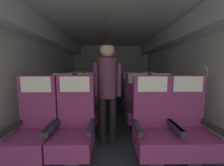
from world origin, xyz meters
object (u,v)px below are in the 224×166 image
(seat_b_right_aisle, at_px, (162,106))
(seat_a_left_aisle, at_px, (74,128))
(seat_b_left_window, at_px, (62,107))
(seat_a_left_window, at_px, (35,129))
(seat_a_right_aisle, at_px, (190,128))
(seat_b_left_aisle, at_px, (87,107))
(seat_c_left_aisle, at_px, (92,96))
(seat_c_left_window, at_px, (74,96))
(flight_attendant, at_px, (107,82))
(seat_c_right_window, at_px, (131,96))
(seat_a_right_window, at_px, (153,128))
(seat_b_right_window, at_px, (138,106))
(seat_c_right_aisle, at_px, (148,96))

(seat_b_right_aisle, bearing_deg, seat_a_left_aisle, -146.96)
(seat_b_left_window, bearing_deg, seat_a_left_window, -90.94)
(seat_a_left_aisle, xyz_separation_m, seat_a_right_aisle, (1.47, -0.01, 0.00))
(seat_b_left_aisle, relative_size, seat_c_left_aisle, 1.00)
(seat_c_left_window, xyz_separation_m, flight_attendant, (0.90, -1.48, 0.54))
(seat_c_right_window, distance_m, flight_attendant, 1.68)
(seat_c_right_window, bearing_deg, seat_a_right_aisle, -76.59)
(seat_a_right_window, height_order, seat_c_left_window, same)
(seat_a_left_window, relative_size, seat_b_left_aisle, 1.00)
(seat_b_left_window, xyz_separation_m, flight_attendant, (0.89, -0.52, 0.54))
(flight_attendant, bearing_deg, seat_a_right_aisle, 170.54)
(seat_a_left_aisle, bearing_deg, seat_c_left_aisle, 90.41)
(seat_a_right_window, height_order, seat_b_left_window, same)
(seat_b_right_aisle, xyz_separation_m, seat_c_left_aisle, (-1.49, 0.96, 0.00))
(seat_b_left_window, xyz_separation_m, seat_b_right_aisle, (1.95, -0.01, 0.00))
(seat_b_right_window, xyz_separation_m, seat_c_left_aisle, (-1.02, 0.95, 0.00))
(seat_c_right_aisle, bearing_deg, seat_b_left_window, -154.24)
(seat_b_left_window, bearing_deg, seat_b_right_aisle, -0.17)
(seat_a_right_aisle, bearing_deg, seat_c_right_window, 103.41)
(seat_c_right_window, bearing_deg, flight_attendant, -112.03)
(seat_b_right_aisle, relative_size, seat_c_right_window, 1.00)
(seat_a_right_aisle, xyz_separation_m, seat_b_left_window, (-1.95, 0.97, 0.00))
(seat_a_right_aisle, relative_size, seat_b_left_window, 1.00)
(seat_a_left_aisle, distance_m, seat_b_right_window, 1.40)
(seat_a_right_aisle, xyz_separation_m, seat_b_left_aisle, (-1.48, 0.97, 0.00))
(seat_a_right_aisle, distance_m, seat_b_right_window, 1.08)
(seat_a_left_aisle, relative_size, seat_c_left_aisle, 1.00)
(seat_a_right_aisle, distance_m, flight_attendant, 1.27)
(seat_a_right_window, bearing_deg, seat_b_left_window, 146.61)
(seat_b_left_window, bearing_deg, seat_b_left_aisle, -0.08)
(seat_b_left_window, distance_m, seat_b_left_aisle, 0.47)
(seat_a_right_window, bearing_deg, seat_b_right_aisle, 64.17)
(seat_b_left_window, distance_m, seat_c_left_window, 0.96)
(seat_c_right_aisle, bearing_deg, seat_a_left_window, -135.74)
(seat_c_left_window, distance_m, seat_c_right_window, 1.50)
(seat_b_left_window, bearing_deg, seat_c_left_window, 90.69)
(seat_b_right_aisle, bearing_deg, seat_c_right_window, 115.68)
(seat_a_right_aisle, xyz_separation_m, seat_b_right_aisle, (0.00, 0.97, 0.00))
(seat_b_right_window, distance_m, seat_c_right_window, 0.95)
(seat_b_left_aisle, distance_m, seat_c_left_aisle, 0.96)
(seat_b_left_aisle, relative_size, flight_attendant, 0.69)
(seat_a_left_aisle, height_order, seat_c_right_window, same)
(seat_a_left_window, distance_m, seat_b_right_window, 1.79)
(seat_a_left_window, distance_m, seat_c_left_window, 1.94)
(seat_c_left_window, bearing_deg, seat_b_right_aisle, -26.25)
(seat_c_right_aisle, xyz_separation_m, flight_attendant, (-1.06, -1.46, 0.54))
(seat_a_right_window, distance_m, seat_c_right_window, 1.93)
(seat_c_left_window, bearing_deg, seat_a_right_aisle, -44.63)
(seat_a_right_aisle, relative_size, seat_c_left_window, 1.00)
(seat_c_left_aisle, relative_size, seat_c_right_window, 1.00)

